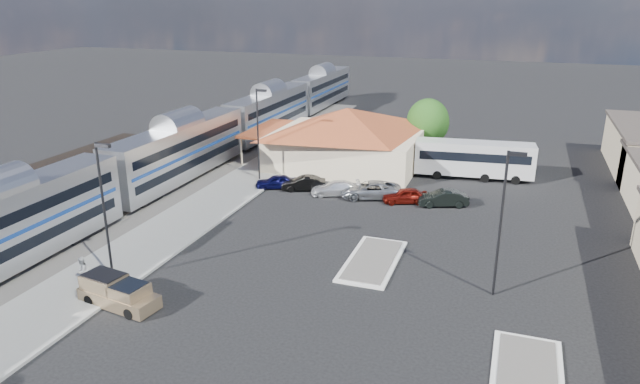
% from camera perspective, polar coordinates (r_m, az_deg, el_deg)
% --- Properties ---
extents(ground, '(280.00, 280.00, 0.00)m').
position_cam_1_polar(ground, '(38.60, -1.26, -7.35)').
color(ground, black).
rests_on(ground, ground).
extents(railbed, '(16.00, 100.00, 0.12)m').
position_cam_1_polar(railbed, '(55.00, -19.13, -0.20)').
color(railbed, '#4C4944').
rests_on(railbed, ground).
extents(platform, '(5.50, 92.00, 0.18)m').
position_cam_1_polar(platform, '(48.47, -12.14, -2.05)').
color(platform, gray).
rests_on(platform, ground).
extents(passenger_train, '(3.00, 104.00, 5.55)m').
position_cam_1_polar(passenger_train, '(56.57, -13.79, 3.81)').
color(passenger_train, silver).
rests_on(passenger_train, ground).
extents(freight_cars, '(2.80, 46.00, 4.00)m').
position_cam_1_polar(freight_cars, '(56.00, -22.04, 1.80)').
color(freight_cars, black).
rests_on(freight_cars, ground).
extents(station_depot, '(18.35, 12.24, 6.20)m').
position_cam_1_polar(station_depot, '(60.47, 2.65, 5.55)').
color(station_depot, beige).
rests_on(station_depot, ground).
extents(traffic_island_south, '(3.30, 7.50, 0.21)m').
position_cam_1_polar(traffic_island_south, '(39.22, 5.29, -6.82)').
color(traffic_island_south, silver).
rests_on(traffic_island_south, ground).
extents(traffic_island_north, '(3.30, 7.50, 0.21)m').
position_cam_1_polar(traffic_island_north, '(29.76, 20.00, -17.17)').
color(traffic_island_north, silver).
rests_on(traffic_island_north, ground).
extents(lamp_plat_s, '(1.08, 0.25, 9.00)m').
position_cam_1_polar(lamp_plat_s, '(37.00, -20.77, -0.86)').
color(lamp_plat_s, black).
rests_on(lamp_plat_s, ground).
extents(lamp_plat_n, '(1.08, 0.25, 9.00)m').
position_cam_1_polar(lamp_plat_n, '(54.90, -6.16, 6.45)').
color(lamp_plat_n, black).
rests_on(lamp_plat_n, ground).
extents(lamp_lot, '(1.08, 0.25, 9.00)m').
position_cam_1_polar(lamp_lot, '(34.45, 17.88, -1.97)').
color(lamp_lot, black).
rests_on(lamp_lot, ground).
extents(tree_depot, '(4.71, 4.71, 6.63)m').
position_cam_1_polar(tree_depot, '(64.40, 10.72, 6.88)').
color(tree_depot, '#382314').
rests_on(tree_depot, ground).
extents(pickup_truck, '(5.17, 2.54, 1.71)m').
position_cam_1_polar(pickup_truck, '(35.54, -19.48, -9.51)').
color(pickup_truck, '#9D8361').
rests_on(pickup_truck, ground).
extents(coach_bus, '(11.60, 3.74, 3.66)m').
position_cam_1_polar(coach_bus, '(58.21, 15.14, 3.34)').
color(coach_bus, white).
rests_on(coach_bus, ground).
extents(person_b, '(0.82, 0.99, 1.82)m').
position_cam_1_polar(person_b, '(38.38, -22.69, -7.28)').
color(person_b, silver).
rests_on(person_b, platform).
extents(parked_car_a, '(4.09, 2.87, 1.29)m').
position_cam_1_polar(parked_car_a, '(53.71, -4.41, 1.04)').
color(parked_car_a, '#0C0C3F').
rests_on(parked_car_a, ground).
extents(parked_car_b, '(4.34, 2.73, 1.35)m').
position_cam_1_polar(parked_car_b, '(53.00, -1.64, 0.87)').
color(parked_car_b, black).
rests_on(parked_car_b, ground).
extents(parked_car_c, '(4.81, 3.39, 1.29)m').
position_cam_1_polar(parked_car_c, '(51.73, 1.55, 0.38)').
color(parked_car_c, white).
rests_on(parked_car_c, ground).
extents(parked_car_d, '(5.95, 4.11, 1.51)m').
position_cam_1_polar(parked_car_d, '(51.14, 5.07, 0.22)').
color(parked_car_d, gray).
rests_on(parked_car_d, ground).
extents(parked_car_e, '(4.28, 2.89, 1.35)m').
position_cam_1_polar(parked_car_e, '(50.26, 8.52, -0.36)').
color(parked_car_e, maroon).
rests_on(parked_car_e, ground).
extents(parked_car_f, '(4.53, 2.83, 1.41)m').
position_cam_1_polar(parked_car_f, '(50.09, 12.17, -0.61)').
color(parked_car_f, black).
rests_on(parked_car_f, ground).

